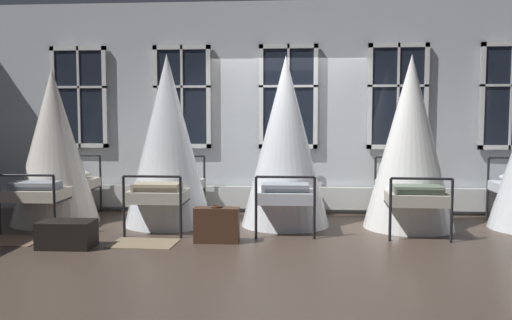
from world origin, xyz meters
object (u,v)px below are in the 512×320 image
at_px(cot_fourth, 410,145).
at_px(suitcase_dark, 217,225).
at_px(travel_trunk, 67,234).
at_px(cot_second, 168,143).
at_px(cot_third, 286,144).
at_px(cot_first, 54,149).

bearing_deg(cot_fourth, suitcase_dark, 115.37).
bearing_deg(cot_fourth, travel_trunk, 111.13).
relative_size(cot_second, cot_third, 1.01).
relative_size(cot_second, cot_fourth, 1.01).
bearing_deg(travel_trunk, cot_fourth, 19.45).
xyz_separation_m(cot_third, suitcase_dark, (-0.82, -1.18, -0.95)).
relative_size(cot_fourth, suitcase_dark, 4.32).
bearing_deg(cot_first, cot_fourth, -90.93).
distance_m(cot_third, cot_fourth, 1.75).
bearing_deg(suitcase_dark, cot_first, 155.67).
height_order(cot_second, suitcase_dark, cot_second).
xyz_separation_m(cot_fourth, suitcase_dark, (-2.57, -1.13, -0.95)).
height_order(cot_third, travel_trunk, cot_third).
relative_size(cot_first, cot_fourth, 0.93).
relative_size(suitcase_dark, travel_trunk, 0.88).
bearing_deg(cot_first, suitcase_dark, -114.32).
bearing_deg(travel_trunk, suitcase_dark, 12.82).
distance_m(cot_third, travel_trunk, 3.19).
height_order(cot_third, cot_fourth, same).
distance_m(cot_fourth, travel_trunk, 4.70).
distance_m(cot_first, cot_second, 1.71).
bearing_deg(cot_third, cot_second, 91.28).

